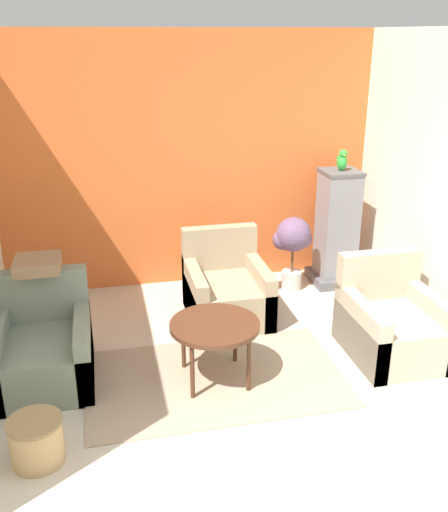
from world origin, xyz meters
name	(u,v)px	position (x,y,z in m)	size (l,w,h in m)	color
ground_plane	(286,501)	(0.00, 0.00, 0.00)	(20.00, 20.00, 0.00)	beige
wall_back_accent	(188,163)	(0.00, 3.43, 1.35)	(4.12, 0.06, 2.69)	orange
area_rug	(215,378)	(-0.15, 1.37, 0.01)	(2.08, 1.26, 0.01)	gray
coffee_table	(215,328)	(-0.15, 1.37, 0.47)	(0.72, 0.72, 0.52)	#472819
armchair_left	(44,351)	(-1.49, 1.68, 0.26)	(0.76, 0.87, 0.83)	slate
armchair_right	(392,326)	(1.44, 1.45, 0.26)	(0.76, 0.87, 0.83)	tan
armchair_middle	(226,292)	(0.19, 2.44, 0.26)	(0.76, 0.87, 0.83)	#9E896B
birdcage	(337,231)	(1.56, 3.00, 0.61)	(0.51, 0.51, 1.29)	#555559
parrot	(342,161)	(1.56, 3.00, 1.39)	(0.11, 0.19, 0.23)	green
potted_plant	(293,241)	(1.03, 2.93, 0.56)	(0.41, 0.37, 0.82)	beige
wicker_basket	(36,439)	(-1.48, 0.69, 0.17)	(0.36, 0.36, 0.32)	tan
throw_pillow	(37,264)	(-1.49, 2.00, 0.88)	(0.37, 0.37, 0.10)	#846647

